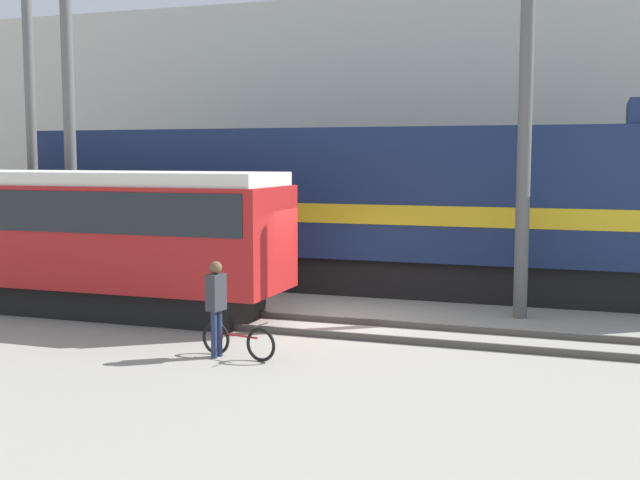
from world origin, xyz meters
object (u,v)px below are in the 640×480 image
Objects in this scene: streetcar at (54,231)px; utility_pole_right at (524,155)px; utility_pole_center at (70,136)px; person at (216,299)px; bicycle at (238,341)px; freight_locomotive at (368,205)px; utility_pole_left at (31,115)px.

streetcar is 1.55× the size of utility_pole_right.
utility_pole_right is (12.04, -0.00, -0.51)m from utility_pole_center.
bicycle is at bearing 10.32° from person.
utility_pole_right is at bearing -31.17° from freight_locomotive.
utility_pole_right is at bearing -0.00° from utility_pole_center.
bicycle is at bearing -129.67° from utility_pole_right.
utility_pole_center is at bearing 142.26° from person.
utility_pole_left is (-8.39, 5.52, 3.71)m from person.
streetcar is 6.90m from bicycle.
utility_pole_center reaches higher than streetcar.
utility_pole_left is 1.14× the size of utility_pole_center.
freight_locomotive is at bearing 88.97° from bicycle.
person is at bearing -131.67° from utility_pole_right.
utility_pole_center is at bearing 118.17° from streetcar.
streetcar reaches higher than person.
utility_pole_left reaches higher than person.
freight_locomotive is at bearing 148.83° from utility_pole_right.
utility_pole_left is (-8.79, 5.45, 4.49)m from bicycle.
streetcar is at bearing 155.36° from bicycle.
bicycle is 0.17× the size of utility_pole_left.
freight_locomotive is 8.27m from person.
bicycle is 11.27m from utility_pole_left.
streetcar reaches higher than bicycle.
freight_locomotive is 5.29m from utility_pole_right.
streetcar is 6.45× the size of person.
utility_pole_left is at bearing 146.68° from person.
person is 10.71m from utility_pole_left.
utility_pole_center is (-1.42, 2.64, 2.31)m from streetcar.
streetcar is 7.12× the size of bicycle.
freight_locomotive is at bearing 86.21° from person.
streetcar is at bearing -166.03° from utility_pole_right.
bicycle is 0.90× the size of person.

